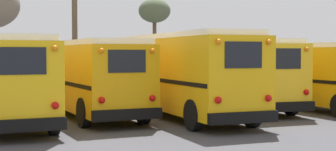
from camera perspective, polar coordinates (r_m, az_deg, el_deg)
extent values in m
plane|color=#424247|center=(22.06, -0.24, -4.12)|extent=(160.00, 160.00, 0.00)
cube|color=yellow|center=(19.56, -17.68, -0.31)|extent=(2.49, 9.62, 2.54)
cube|color=white|center=(19.54, -17.74, 3.70)|extent=(2.30, 9.24, 0.20)
cube|color=black|center=(14.88, -15.68, -5.34)|extent=(2.37, 0.24, 0.36)
cube|color=black|center=(14.77, -15.77, 1.57)|extent=(1.28, 0.05, 0.76)
sphere|color=red|center=(14.95, -12.39, -3.27)|extent=(0.22, 0.22, 0.22)
sphere|color=orange|center=(14.88, -12.45, 2.97)|extent=(0.18, 0.18, 0.18)
cube|color=black|center=(19.73, -14.29, -0.81)|extent=(0.19, 9.39, 0.14)
cylinder|color=black|center=(23.22, -15.89, -2.65)|extent=(0.30, 1.00, 1.00)
cylinder|color=black|center=(16.37, -12.58, -4.71)|extent=(0.30, 1.00, 1.00)
cube|color=#E5A00C|center=(21.27, -8.98, -0.08)|extent=(2.70, 9.55, 2.47)
cube|color=white|center=(21.25, -9.00, 3.52)|extent=(2.50, 9.16, 0.20)
cube|color=black|center=(16.83, -4.50, -4.33)|extent=(2.39, 0.29, 0.36)
cube|color=black|center=(16.73, -4.55, 1.59)|extent=(1.29, 0.08, 0.74)
sphere|color=red|center=(16.48, -7.36, -2.74)|extent=(0.22, 0.22, 0.22)
sphere|color=orange|center=(16.42, -7.39, 2.74)|extent=(0.18, 0.18, 0.18)
sphere|color=red|center=(17.09, -1.73, -2.53)|extent=(0.22, 0.22, 0.22)
sphere|color=orange|center=(17.02, -1.74, 2.75)|extent=(0.18, 0.18, 0.18)
cube|color=black|center=(20.99, -12.08, -0.65)|extent=(0.38, 9.27, 0.14)
cube|color=black|center=(21.63, -5.96, -0.52)|extent=(0.38, 9.27, 0.14)
cylinder|color=black|center=(24.42, -13.63, -2.35)|extent=(0.32, 1.03, 1.02)
cylinder|color=black|center=(24.93, -8.70, -2.21)|extent=(0.32, 1.03, 1.02)
cylinder|color=black|center=(17.76, -9.32, -4.08)|extent=(0.32, 1.03, 1.02)
cylinder|color=black|center=(18.46, -2.77, -3.81)|extent=(0.32, 1.03, 1.02)
cube|color=#EAAA0F|center=(20.83, 1.01, 0.26)|extent=(2.55, 10.69, 2.74)
cube|color=white|center=(20.82, 1.02, 4.30)|extent=(2.36, 10.26, 0.20)
cube|color=black|center=(16.11, 8.38, -4.64)|extent=(2.41, 0.24, 0.36)
cube|color=black|center=(16.01, 8.38, 2.28)|extent=(1.30, 0.05, 0.82)
sphere|color=red|center=(15.62, 5.60, -2.73)|extent=(0.22, 0.22, 0.22)
sphere|color=orange|center=(15.56, 5.62, 3.75)|extent=(0.18, 0.18, 0.18)
sphere|color=red|center=(16.50, 11.07, -2.49)|extent=(0.22, 0.22, 0.22)
sphere|color=orange|center=(16.44, 11.12, 3.64)|extent=(0.18, 0.18, 0.18)
cube|color=black|center=(20.41, -2.07, -0.36)|extent=(0.22, 10.44, 0.14)
cube|color=black|center=(21.32, 3.97, -0.24)|extent=(0.22, 10.44, 0.14)
cylinder|color=black|center=(24.32, -5.03, -2.29)|extent=(0.30, 1.04, 1.03)
cylinder|color=black|center=(25.04, -0.20, -2.15)|extent=(0.30, 1.04, 1.03)
cylinder|color=black|center=(16.80, 2.83, -4.41)|extent=(0.30, 1.04, 1.03)
cylinder|color=black|center=(17.81, 9.29, -4.05)|extent=(0.30, 1.04, 1.03)
cube|color=yellow|center=(24.35, 6.06, 0.32)|extent=(2.87, 10.59, 2.57)
cube|color=white|center=(24.34, 6.07, 3.58)|extent=(2.65, 10.16, 0.20)
cube|color=black|center=(19.84, 12.87, -3.41)|extent=(2.52, 0.30, 0.36)
cube|color=black|center=(19.76, 12.88, 1.83)|extent=(1.35, 0.08, 0.77)
sphere|color=red|center=(19.29, 10.61, -1.98)|extent=(0.22, 0.22, 0.22)
sphere|color=orange|center=(19.24, 10.65, 2.91)|extent=(0.18, 0.18, 0.18)
sphere|color=red|center=(20.31, 15.08, -1.80)|extent=(0.22, 0.22, 0.22)
sphere|color=orange|center=(20.25, 15.13, 2.84)|extent=(0.18, 0.18, 0.18)
cube|color=black|center=(23.83, 3.38, -0.18)|extent=(0.42, 10.28, 0.14)
cube|color=black|center=(24.94, 8.61, -0.09)|extent=(0.42, 10.28, 0.14)
cylinder|color=black|center=(27.57, 0.23, -1.79)|extent=(0.32, 0.98, 0.97)
cylinder|color=black|center=(28.46, 4.58, -1.67)|extent=(0.32, 0.98, 0.97)
cylinder|color=black|center=(20.40, 8.09, -3.31)|extent=(0.32, 0.98, 0.97)
cylinder|color=black|center=(21.59, 13.48, -3.03)|extent=(0.32, 0.98, 0.97)
cube|color=#E5A00C|center=(24.70, 14.83, 0.12)|extent=(2.63, 10.10, 2.45)
cube|color=white|center=(24.68, 14.87, 3.20)|extent=(2.43, 9.69, 0.20)
cube|color=black|center=(23.95, 12.49, -0.36)|extent=(0.18, 9.86, 0.14)
cube|color=black|center=(25.50, 17.03, -0.24)|extent=(0.18, 9.86, 0.14)
cylinder|color=black|center=(27.15, 7.99, -1.90)|extent=(0.30, 0.96, 0.96)
cylinder|color=black|center=(28.43, 11.97, -1.74)|extent=(0.30, 0.96, 0.96)
cylinder|color=brown|center=(31.27, -10.30, 4.86)|extent=(0.33, 0.33, 7.73)
cylinder|color=brown|center=(38.78, -1.50, 2.47)|extent=(0.29, 0.29, 5.09)
ellipsoid|color=#4C563D|center=(38.92, -1.51, 7.19)|extent=(2.41, 2.41, 1.81)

